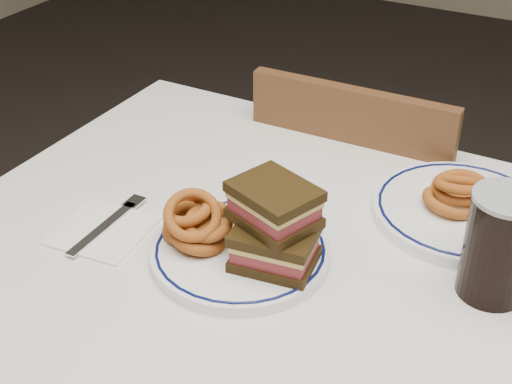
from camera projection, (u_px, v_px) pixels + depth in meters
The scene contains 10 objects.
dining_table at pixel (344, 330), 1.06m from camera, with size 1.27×0.87×0.75m.
chair_far at pixel (358, 233), 1.57m from camera, with size 0.40×0.40×0.86m.
main_plate at pixel (240, 251), 1.03m from camera, with size 0.26×0.26×0.02m.
reuben_sandwich at pixel (275, 226), 0.97m from camera, with size 0.14×0.13×0.12m.
onion_rings_main at pixel (194, 223), 1.03m from camera, with size 0.12×0.10×0.10m.
ketchup_ramekin at pixel (252, 203), 1.09m from camera, with size 0.06×0.06×0.03m.
beer_mug at pixel (502, 245), 0.93m from camera, with size 0.14×0.09×0.15m.
far_plate at pixel (463, 211), 1.12m from camera, with size 0.28×0.28×0.02m.
onion_rings_far at pixel (457, 192), 1.12m from camera, with size 0.10×0.13×0.07m.
napkin_fork at pixel (104, 229), 1.09m from camera, with size 0.15×0.18×0.01m.
Camera 1 is at (0.26, -0.75, 1.39)m, focal length 50.00 mm.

